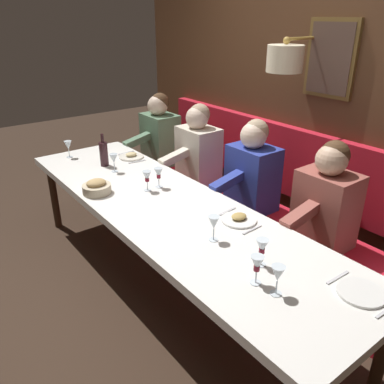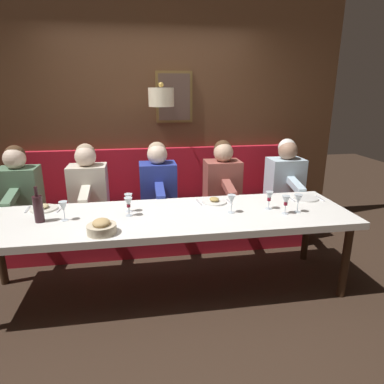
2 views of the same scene
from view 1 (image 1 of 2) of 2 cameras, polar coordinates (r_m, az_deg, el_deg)
name	(u,v)px [view 1 (image 1 of 2)]	position (r m, az deg, el deg)	size (l,w,h in m)	color
ground_plane	(169,287)	(3.26, -3.33, -13.68)	(12.00, 12.00, 0.00)	#332319
dining_table	(167,212)	(2.89, -3.66, -2.95)	(0.90, 3.26, 0.74)	silver
banquette_bench	(250,230)	(3.61, 8.38, -5.44)	(0.52, 3.46, 0.45)	red
back_wall_panel	(305,96)	(3.64, 16.09, 13.24)	(0.59, 4.66, 2.90)	#51331E
diner_near	(326,199)	(2.95, 18.98, -0.93)	(0.60, 0.40, 0.79)	#934C42
diner_middle	(252,169)	(3.36, 8.77, 3.33)	(0.60, 0.40, 0.79)	#283893
diner_far	(198,147)	(3.89, 0.86, 6.55)	(0.60, 0.40, 0.79)	beige
diner_farthest	(159,132)	(4.43, -4.76, 8.73)	(0.60, 0.40, 0.79)	#567A5B
place_setting_0	(361,293)	(2.18, 23.36, -13.28)	(0.24, 0.31, 0.01)	silver
place_setting_1	(131,156)	(3.86, -8.83, 5.19)	(0.24, 0.32, 0.05)	silver
place_setting_2	(239,219)	(2.66, 6.84, -3.90)	(0.24, 0.32, 0.05)	white
wine_glass_0	(114,159)	(3.50, -11.32, 4.72)	(0.07, 0.07, 0.16)	silver
wine_glass_1	(214,223)	(2.38, 3.20, -4.58)	(0.07, 0.07, 0.16)	silver
wine_glass_2	(147,177)	(3.07, -6.57, 2.20)	(0.07, 0.07, 0.16)	silver
wine_glass_3	(68,146)	(3.98, -17.58, 6.44)	(0.07, 0.07, 0.16)	silver
wine_glass_4	(262,247)	(2.19, 10.22, -7.89)	(0.07, 0.07, 0.16)	silver
wine_glass_5	(278,275)	(1.99, 12.38, -11.65)	(0.07, 0.07, 0.16)	silver
wine_glass_6	(257,264)	(2.05, 9.44, -10.36)	(0.07, 0.07, 0.16)	silver
wine_glass_7	(159,174)	(3.13, -4.89, 2.67)	(0.07, 0.07, 0.16)	silver
wine_bottle	(104,153)	(3.67, -12.72, 5.49)	(0.08, 0.08, 0.30)	#33191E
bread_bowl	(97,187)	(3.12, -13.70, 0.66)	(0.22, 0.22, 0.12)	beige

